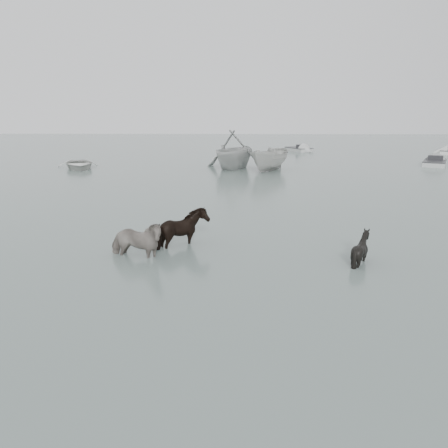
{
  "coord_description": "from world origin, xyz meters",
  "views": [
    {
      "loc": [
        -0.38,
        -11.41,
        4.42
      ],
      "look_at": [
        -0.65,
        1.55,
        1.0
      ],
      "focal_mm": 35.0,
      "sensor_mm": 36.0,
      "label": 1
    }
  ],
  "objects": [
    {
      "name": "ground",
      "position": [
        0.0,
        0.0,
        0.0
      ],
      "size": [
        140.0,
        140.0,
        0.0
      ],
      "primitive_type": "plane",
      "color": "#54635C",
      "rests_on": "ground"
    },
    {
      "name": "rowboat_lead",
      "position": [
        -12.26,
        21.89,
        0.44
      ],
      "size": [
        4.4,
        5.04,
        0.87
      ],
      "primitive_type": "imported",
      "rotation": [
        0.0,
        0.0,
        0.4
      ],
      "color": "silver",
      "rests_on": "ground"
    },
    {
      "name": "rowboat_trail",
      "position": [
        -0.29,
        22.11,
        1.53
      ],
      "size": [
        6.94,
        7.34,
        3.06
      ],
      "primitive_type": "imported",
      "rotation": [
        0.0,
        0.0,
        2.72
      ],
      "color": "#B0B3B0",
      "rests_on": "ground"
    },
    {
      "name": "pony_dark",
      "position": [
        -2.04,
        2.4,
        0.79
      ],
      "size": [
        1.86,
        1.98,
        1.58
      ],
      "primitive_type": "imported",
      "rotation": [
        0.0,
        0.0,
        1.16
      ],
      "color": "black",
      "rests_on": "ground"
    },
    {
      "name": "pony_black",
      "position": [
        3.42,
        0.98,
        0.63
      ],
      "size": [
        1.41,
        1.33,
        1.27
      ],
      "primitive_type": "imported",
      "rotation": [
        0.0,
        0.0,
        1.89
      ],
      "color": "black",
      "rests_on": "ground"
    },
    {
      "name": "skiff_port",
      "position": [
        15.93,
        24.32,
        0.38
      ],
      "size": [
        3.55,
        4.93,
        0.75
      ],
      "primitive_type": null,
      "rotation": [
        0.0,
        0.0,
        1.1
      ],
      "color": "#AAADAA",
      "rests_on": "ground"
    },
    {
      "name": "pony_pinto",
      "position": [
        -3.34,
        1.26,
        0.79
      ],
      "size": [
        2.02,
        1.27,
        1.58
      ],
      "primitive_type": "imported",
      "rotation": [
        0.0,
        0.0,
        1.33
      ],
      "color": "black",
      "rests_on": "ground"
    },
    {
      "name": "skiff_mid",
      "position": [
        6.71,
        36.51,
        0.38
      ],
      "size": [
        3.39,
        4.68,
        0.75
      ],
      "primitive_type": null,
      "rotation": [
        0.0,
        0.0,
        -1.11
      ],
      "color": "#A1A3A1",
      "rests_on": "ground"
    },
    {
      "name": "boat_small",
      "position": [
        2.3,
        20.7,
        0.91
      ],
      "size": [
        3.91,
        4.98,
        1.82
      ],
      "primitive_type": "imported",
      "rotation": [
        0.0,
        0.0,
        -0.53
      ],
      "color": "#AEAFAA",
      "rests_on": "ground"
    }
  ]
}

